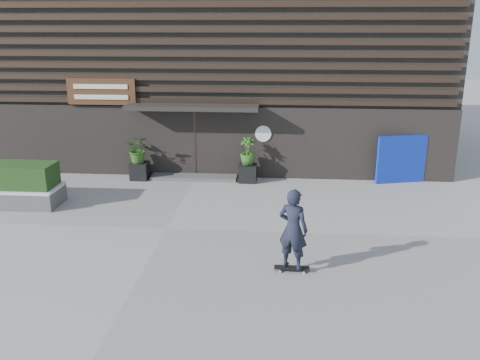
# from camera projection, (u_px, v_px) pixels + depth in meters

# --- Properties ---
(ground) EXTENTS (80.00, 80.00, 0.00)m
(ground) POSITION_uv_depth(u_px,v_px,m) (166.00, 228.00, 13.60)
(ground) COLOR #9B9893
(ground) RESTS_ON ground
(entrance_step) EXTENTS (3.00, 0.80, 0.12)m
(entrance_step) POSITION_uv_depth(u_px,v_px,m) (194.00, 177.00, 17.97)
(entrance_step) COLOR #4D4D4A
(entrance_step) RESTS_ON ground
(planter_pot_left) EXTENTS (0.60, 0.60, 0.60)m
(planter_pot_left) POSITION_uv_depth(u_px,v_px,m) (140.00, 171.00, 17.85)
(planter_pot_left) COLOR black
(planter_pot_left) RESTS_ON ground
(bamboo_left) EXTENTS (0.86, 0.75, 0.96)m
(bamboo_left) POSITION_uv_depth(u_px,v_px,m) (138.00, 149.00, 17.62)
(bamboo_left) COLOR #2D591E
(bamboo_left) RESTS_ON planter_pot_left
(planter_pot_right) EXTENTS (0.60, 0.60, 0.60)m
(planter_pot_right) POSITION_uv_depth(u_px,v_px,m) (248.00, 173.00, 17.56)
(planter_pot_right) COLOR black
(planter_pot_right) RESTS_ON ground
(bamboo_right) EXTENTS (0.54, 0.54, 0.96)m
(bamboo_right) POSITION_uv_depth(u_px,v_px,m) (248.00, 151.00, 17.33)
(bamboo_right) COLOR #2D591E
(bamboo_right) RESTS_ON planter_pot_right
(raised_bed) EXTENTS (3.50, 1.20, 0.50)m
(raised_bed) POSITION_uv_depth(u_px,v_px,m) (3.00, 196.00, 15.37)
(raised_bed) COLOR #4D4D4B
(raised_bed) RESTS_ON ground
(snow_layer) EXTENTS (3.50, 1.20, 0.08)m
(snow_layer) POSITION_uv_depth(u_px,v_px,m) (2.00, 187.00, 15.29)
(snow_layer) COLOR silver
(snow_layer) RESTS_ON raised_bed
(hedge) EXTENTS (3.30, 1.00, 0.70)m
(hedge) POSITION_uv_depth(u_px,v_px,m) (0.00, 175.00, 15.17)
(hedge) COLOR #1B3914
(hedge) RESTS_ON snow_layer
(blue_tarp) EXTENTS (1.72, 0.56, 1.64)m
(blue_tarp) POSITION_uv_depth(u_px,v_px,m) (401.00, 159.00, 17.30)
(blue_tarp) COLOR #0D23AA
(blue_tarp) RESTS_ON ground
(building) EXTENTS (18.00, 11.00, 8.00)m
(building) POSITION_uv_depth(u_px,v_px,m) (212.00, 54.00, 21.92)
(building) COLOR black
(building) RESTS_ON ground
(skateboarder) EXTENTS (0.78, 0.67, 1.91)m
(skateboarder) POSITION_uv_depth(u_px,v_px,m) (293.00, 229.00, 10.97)
(skateboarder) COLOR black
(skateboarder) RESTS_ON ground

